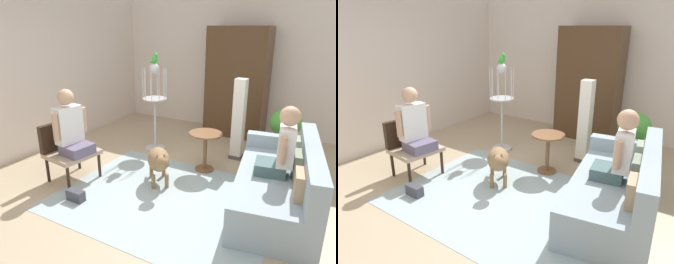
% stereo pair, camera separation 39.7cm
% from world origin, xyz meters
% --- Properties ---
extents(ground_plane, '(7.64, 7.64, 0.00)m').
position_xyz_m(ground_plane, '(0.00, 0.00, 0.00)').
color(ground_plane, tan).
extents(back_wall, '(6.09, 0.12, 2.86)m').
position_xyz_m(back_wall, '(0.00, 3.24, 1.43)').
color(back_wall, silver).
rests_on(back_wall, ground).
extents(left_wall, '(0.12, 6.96, 2.86)m').
position_xyz_m(left_wall, '(-2.80, 0.30, 1.43)').
color(left_wall, silver).
rests_on(left_wall, ground).
extents(area_rug, '(2.74, 2.19, 0.01)m').
position_xyz_m(area_rug, '(0.04, -0.06, 0.00)').
color(area_rug, '#9EB2B7').
rests_on(area_rug, ground).
extents(couch, '(1.19, 2.04, 0.85)m').
position_xyz_m(couch, '(1.34, 0.45, 0.31)').
color(couch, '#8EA0AD').
rests_on(couch, ground).
extents(armchair, '(0.65, 0.71, 0.83)m').
position_xyz_m(armchair, '(-1.50, -0.25, 0.49)').
color(armchair, black).
rests_on(armchair, ground).
extents(person_on_couch, '(0.47, 0.50, 0.84)m').
position_xyz_m(person_on_couch, '(1.31, 0.42, 0.81)').
color(person_on_couch, '#435F62').
extents(person_on_armchair, '(0.46, 0.53, 0.90)m').
position_xyz_m(person_on_armchair, '(-1.37, -0.27, 0.81)').
color(person_on_armchair, slate).
extents(round_end_table, '(0.50, 0.50, 0.61)m').
position_xyz_m(round_end_table, '(0.14, 0.95, 0.40)').
color(round_end_table, brown).
rests_on(round_end_table, ground).
extents(dog, '(0.55, 0.69, 0.57)m').
position_xyz_m(dog, '(-0.25, 0.23, 0.36)').
color(dog, olive).
rests_on(dog, ground).
extents(bird_cage_stand, '(0.42, 0.42, 1.54)m').
position_xyz_m(bird_cage_stand, '(-0.98, 1.31, 0.84)').
color(bird_cage_stand, silver).
rests_on(bird_cage_stand, ground).
extents(parrot, '(0.17, 0.10, 0.17)m').
position_xyz_m(parrot, '(-0.97, 1.31, 1.62)').
color(parrot, green).
rests_on(parrot, bird_cage_stand).
extents(potted_plant, '(0.50, 0.50, 0.89)m').
position_xyz_m(potted_plant, '(1.11, 1.90, 0.56)').
color(potted_plant, '#996047').
rests_on(potted_plant, ground).
extents(column_lamp, '(0.20, 0.20, 1.35)m').
position_xyz_m(column_lamp, '(0.42, 1.65, 0.67)').
color(column_lamp, '#4C4742').
rests_on(column_lamp, ground).
extents(armoire_cabinet, '(1.16, 0.56, 2.14)m').
position_xyz_m(armoire_cabinet, '(-0.01, 2.83, 1.07)').
color(armoire_cabinet, '#4C331E').
rests_on(armoire_cabinet, ground).
extents(handbag, '(0.24, 0.11, 0.15)m').
position_xyz_m(handbag, '(-0.94, -0.69, 0.07)').
color(handbag, '#3F3F4C').
rests_on(handbag, ground).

